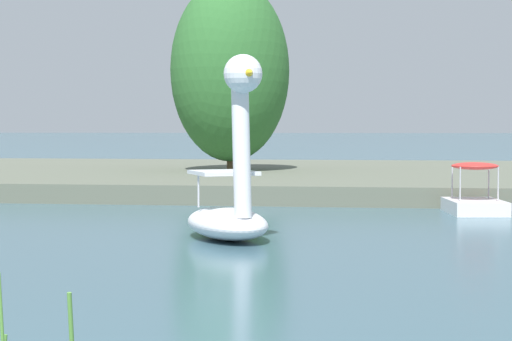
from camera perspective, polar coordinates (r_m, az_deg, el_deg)
shore_bank_far at (r=38.61m, az=4.31°, el=-0.38°), size 153.63×21.90×0.60m
swan_boat at (r=19.57m, az=-1.56°, el=-1.52°), size 2.70×3.32×3.78m
pedal_boat_red at (r=26.30m, az=13.00°, el=-1.60°), size 1.70×2.42×1.38m
tree_willow_near_path at (r=37.66m, az=-1.55°, el=6.02°), size 6.00×6.43×7.56m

